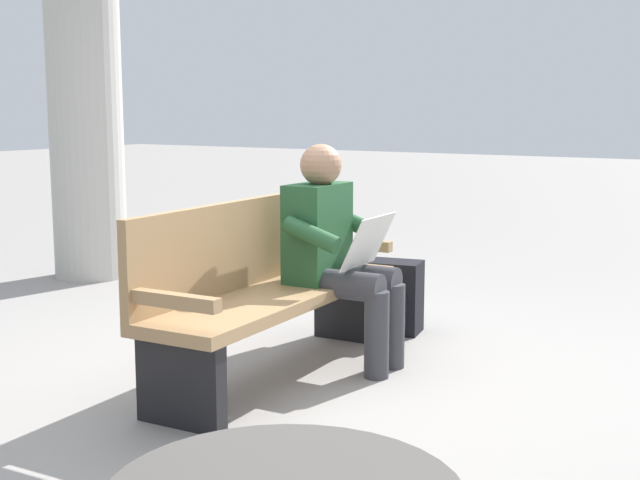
{
  "coord_description": "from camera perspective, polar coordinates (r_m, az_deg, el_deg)",
  "views": [
    {
      "loc": [
        3.51,
        2.43,
        1.37
      ],
      "look_at": [
        -0.16,
        0.15,
        0.7
      ],
      "focal_mm": 48.3,
      "sensor_mm": 36.0,
      "label": 1
    }
  ],
  "objects": [
    {
      "name": "ground_plane",
      "position": [
        4.48,
        -2.77,
        -8.99
      ],
      "size": [
        40.0,
        40.0,
        0.0
      ],
      "primitive_type": "plane",
      "color": "gray"
    },
    {
      "name": "bench_near",
      "position": [
        4.4,
        -3.6,
        -3.15
      ],
      "size": [
        1.82,
        0.57,
        0.9
      ],
      "rotation": [
        0.0,
        0.0,
        0.05
      ],
      "color": "#9E7A51",
      "rests_on": "ground"
    },
    {
      "name": "person_seated",
      "position": [
        4.53,
        1.08,
        -0.61
      ],
      "size": [
        0.59,
        0.59,
        1.18
      ],
      "rotation": [
        0.0,
        0.0,
        0.05
      ],
      "color": "#23512D",
      "rests_on": "ground"
    },
    {
      "name": "backpack",
      "position": [
        5.29,
        4.84,
        -3.8
      ],
      "size": [
        0.32,
        0.37,
        0.44
      ],
      "rotation": [
        0.0,
        0.0,
        4.91
      ],
      "color": "black",
      "rests_on": "ground"
    },
    {
      "name": "support_pillar",
      "position": [
        7.16,
        -15.46,
        12.69
      ],
      "size": [
        0.58,
        0.58,
        3.78
      ],
      "primitive_type": "cylinder",
      "color": "#B2AFA8",
      "rests_on": "ground"
    }
  ]
}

